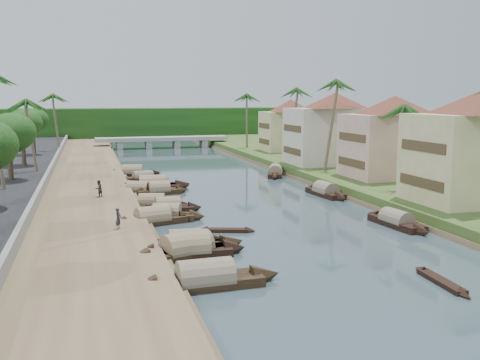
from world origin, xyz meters
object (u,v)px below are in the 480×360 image
object	(u,v)px
building_near	(480,145)
sampan_1	(189,250)
sampan_0	(205,280)
person_near	(118,218)
bridge	(162,140)

from	to	relation	value
building_near	sampan_1	bearing A→B (deg)	-167.94
sampan_0	person_near	xyz separation A→B (m)	(-4.10, 12.03, 1.19)
sampan_0	sampan_1	world-z (taller)	sampan_0
bridge	sampan_0	distance (m)	86.71
building_near	person_near	xyz separation A→B (m)	(-32.41, -0.17, -4.78)
bridge	person_near	size ratio (longest dim) A/B	17.31
bridge	sampan_0	world-z (taller)	bridge
sampan_1	building_near	bearing A→B (deg)	14.58
building_near	bridge	bearing A→B (deg)	104.39
bridge	sampan_0	size ratio (longest dim) A/B	3.01
bridge	person_near	xyz separation A→B (m)	(-13.41, -74.17, -0.11)
building_near	person_near	size ratio (longest dim) A/B	9.18
sampan_1	person_near	size ratio (longest dim) A/B	5.02
building_near	sampan_1	size ratio (longest dim) A/B	1.83
bridge	sampan_1	distance (m)	80.52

